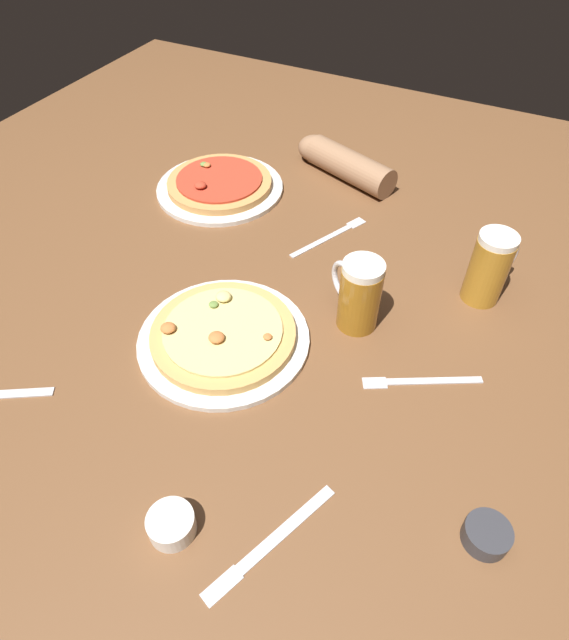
# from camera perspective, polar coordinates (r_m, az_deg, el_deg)

# --- Properties ---
(ground_plane) EXTENTS (2.40, 2.40, 0.03)m
(ground_plane) POSITION_cam_1_polar(r_m,az_deg,el_deg) (1.10, 0.00, -1.27)
(ground_plane) COLOR brown
(pizza_plate_near) EXTENTS (0.33, 0.33, 0.05)m
(pizza_plate_near) POSITION_cam_1_polar(r_m,az_deg,el_deg) (1.05, -6.49, -1.66)
(pizza_plate_near) COLOR silver
(pizza_plate_near) RESTS_ON ground_plane
(pizza_plate_far) EXTENTS (0.33, 0.33, 0.05)m
(pizza_plate_far) POSITION_cam_1_polar(r_m,az_deg,el_deg) (1.47, -6.86, 13.99)
(pizza_plate_far) COLOR silver
(pizza_plate_far) RESTS_ON ground_plane
(beer_mug_dark) EXTENTS (0.12, 0.10, 0.15)m
(beer_mug_dark) POSITION_cam_1_polar(r_m,az_deg,el_deg) (1.05, 7.83, 2.74)
(beer_mug_dark) COLOR #9E6619
(beer_mug_dark) RESTS_ON ground_plane
(beer_mug_amber) EXTENTS (0.09, 0.13, 0.16)m
(beer_mug_amber) POSITION_cam_1_polar(r_m,az_deg,el_deg) (1.17, 20.89, 5.23)
(beer_mug_amber) COLOR #B27A23
(beer_mug_amber) RESTS_ON ground_plane
(ramekin_sauce) EXTENTS (0.07, 0.07, 0.03)m
(ramekin_sauce) POSITION_cam_1_polar(r_m,az_deg,el_deg) (0.89, 20.56, -20.47)
(ramekin_sauce) COLOR #333338
(ramekin_sauce) RESTS_ON ground_plane
(ramekin_butter) EXTENTS (0.07, 0.07, 0.04)m
(ramekin_butter) POSITION_cam_1_polar(r_m,az_deg,el_deg) (0.86, -11.85, -20.37)
(ramekin_butter) COLOR silver
(ramekin_butter) RESTS_ON ground_plane
(fork_left) EXTENTS (0.11, 0.22, 0.01)m
(fork_left) POSITION_cam_1_polar(r_m,az_deg,el_deg) (1.31, 4.88, 8.84)
(fork_left) COLOR silver
(fork_left) RESTS_ON ground_plane
(knife_right) EXTENTS (0.11, 0.23, 0.01)m
(knife_right) POSITION_cam_1_polar(r_m,az_deg,el_deg) (0.85, -1.45, -22.40)
(knife_right) COLOR silver
(knife_right) RESTS_ON ground_plane
(fork_spare) EXTENTS (0.20, 0.12, 0.01)m
(fork_spare) POSITION_cam_1_polar(r_m,az_deg,el_deg) (1.02, 14.04, -6.31)
(fork_spare) COLOR silver
(fork_spare) RESTS_ON ground_plane
(diner_arm) EXTENTS (0.30, 0.16, 0.08)m
(diner_arm) POSITION_cam_1_polar(r_m,az_deg,el_deg) (1.52, 5.97, 16.31)
(diner_arm) COLOR #936B4C
(diner_arm) RESTS_ON ground_plane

